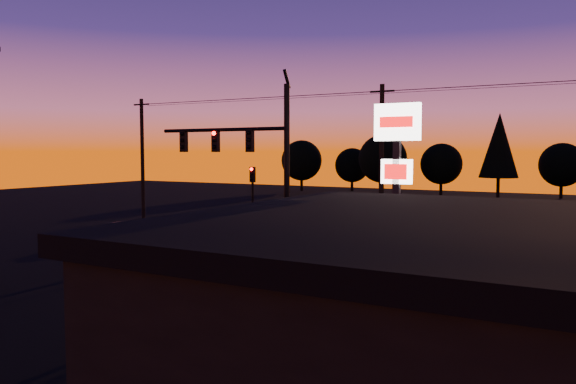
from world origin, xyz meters
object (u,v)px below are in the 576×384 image
secondary_signal (253,192)px  car_left (125,232)px  traffic_signal_mast (254,159)px  car_mid (221,242)px  bollard (86,265)px  pylon_sign (397,162)px  suv_parked (382,338)px

secondary_signal → car_left: bearing=-145.4°
traffic_signal_mast → car_mid: (-4.04, 3.10, -4.32)m
traffic_signal_mast → car_left: 12.23m
bollard → car_left: bearing=125.2°
bollard → car_left: size_ratio=0.26×
secondary_signal → bollard: secondary_signal is taller
car_left → car_mid: car_left is taller
pylon_sign → car_left: pylon_sign is taller
bollard → secondary_signal: bearing=85.2°
car_left → car_mid: bearing=-74.8°
traffic_signal_mast → car_mid: size_ratio=2.29×
pylon_sign → car_mid: (-11.14, 5.60, -4.30)m
secondary_signal → pylon_sign: 15.75m
suv_parked → car_left: bearing=126.0°
car_left → suv_parked: suv_parked is taller
car_mid → suv_parked: (12.42, -10.43, 0.09)m
car_left → suv_parked: (19.34, -10.64, 0.08)m
car_left → pylon_sign: bearing=-90.9°
traffic_signal_mast → secondary_signal: size_ratio=1.97×
secondary_signal → bollard: (-0.96, -11.42, -2.38)m
car_mid → suv_parked: 16.22m
bollard → suv_parked: bearing=-13.4°
car_mid → traffic_signal_mast: bearing=-144.0°
traffic_signal_mast → bollard: size_ratio=8.93×
pylon_sign → bollard: 13.78m
pylon_sign → suv_parked: 6.54m
traffic_signal_mast → car_mid: bearing=142.5°
bollard → car_mid: bearing=75.4°
car_mid → pylon_sign: bearing=-133.2°
car_left → secondary_signal: bearing=-38.4°
car_mid → bollard: bearing=149.0°
pylon_sign → car_mid: 13.19m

